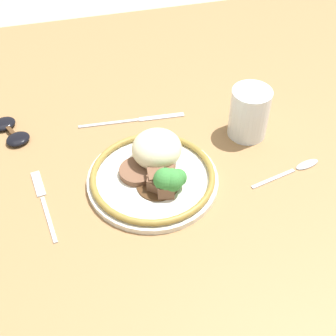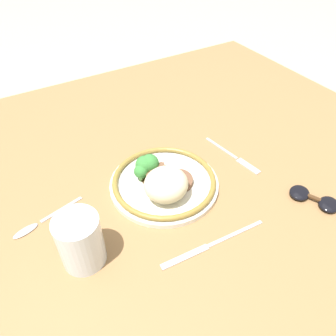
{
  "view_description": "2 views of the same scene",
  "coord_description": "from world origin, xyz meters",
  "px_view_note": "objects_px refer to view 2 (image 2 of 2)",
  "views": [
    {
      "loc": [
        -0.14,
        -0.6,
        0.67
      ],
      "look_at": [
        0.0,
        -0.04,
        0.08
      ],
      "focal_mm": 50.0,
      "sensor_mm": 36.0,
      "label": 1
    },
    {
      "loc": [
        0.23,
        0.42,
        0.56
      ],
      "look_at": [
        -0.03,
        -0.03,
        0.09
      ],
      "focal_mm": 35.0,
      "sensor_mm": 36.0,
      "label": 2
    }
  ],
  "objects_px": {
    "fork": "(236,158)",
    "knife": "(210,245)",
    "plate": "(163,181)",
    "juice_glass": "(81,243)",
    "spoon": "(35,225)",
    "sunglasses": "(314,198)"
  },
  "relations": [
    {
      "from": "sunglasses",
      "to": "juice_glass",
      "type": "bearing_deg",
      "value": -39.73
    },
    {
      "from": "knife",
      "to": "plate",
      "type": "bearing_deg",
      "value": -86.36
    },
    {
      "from": "fork",
      "to": "sunglasses",
      "type": "xyz_separation_m",
      "value": [
        -0.05,
        0.19,
        0.01
      ]
    },
    {
      "from": "plate",
      "to": "fork",
      "type": "height_order",
      "value": "plate"
    },
    {
      "from": "plate",
      "to": "knife",
      "type": "distance_m",
      "value": 0.18
    },
    {
      "from": "fork",
      "to": "juice_glass",
      "type": "bearing_deg",
      "value": -87.74
    },
    {
      "from": "knife",
      "to": "spoon",
      "type": "xyz_separation_m",
      "value": [
        0.27,
        -0.21,
        0.0
      ]
    },
    {
      "from": "fork",
      "to": "sunglasses",
      "type": "bearing_deg",
      "value": 6.43
    },
    {
      "from": "knife",
      "to": "juice_glass",
      "type": "bearing_deg",
      "value": -20.63
    },
    {
      "from": "plate",
      "to": "juice_glass",
      "type": "distance_m",
      "value": 0.23
    },
    {
      "from": "juice_glass",
      "to": "spoon",
      "type": "height_order",
      "value": "juice_glass"
    },
    {
      "from": "fork",
      "to": "spoon",
      "type": "bearing_deg",
      "value": -103.48
    },
    {
      "from": "plate",
      "to": "fork",
      "type": "relative_size",
      "value": 1.39
    },
    {
      "from": "knife",
      "to": "sunglasses",
      "type": "relative_size",
      "value": 1.98
    },
    {
      "from": "knife",
      "to": "fork",
      "type": "bearing_deg",
      "value": -136.64
    },
    {
      "from": "juice_glass",
      "to": "fork",
      "type": "relative_size",
      "value": 0.6
    },
    {
      "from": "fork",
      "to": "spoon",
      "type": "relative_size",
      "value": 1.15
    },
    {
      "from": "spoon",
      "to": "sunglasses",
      "type": "bearing_deg",
      "value": 142.31
    },
    {
      "from": "sunglasses",
      "to": "knife",
      "type": "bearing_deg",
      "value": -30.51
    },
    {
      "from": "fork",
      "to": "knife",
      "type": "distance_m",
      "value": 0.27
    },
    {
      "from": "plate",
      "to": "sunglasses",
      "type": "height_order",
      "value": "plate"
    },
    {
      "from": "juice_glass",
      "to": "sunglasses",
      "type": "bearing_deg",
      "value": 166.05
    }
  ]
}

